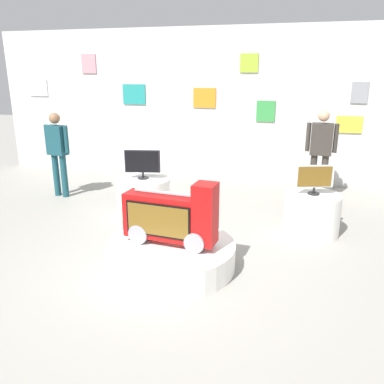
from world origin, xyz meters
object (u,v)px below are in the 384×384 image
Objects in this scene: novelty_firetruck_tv at (171,219)px; tv_on_left_rear at (142,163)px; main_display_pedestal at (171,255)px; shopper_browsing_rear at (58,149)px; tv_on_center_rear at (315,178)px; shopper_browsing_near_truck at (321,148)px; display_pedestal_center_rear at (312,214)px; display_pedestal_left_rear at (144,196)px.

novelty_firetruck_tv is 1.98× the size of tv_on_left_rear.
shopper_browsing_rear reaches higher than main_display_pedestal.
shopper_browsing_near_truck is (0.16, 1.77, 0.11)m from tv_on_center_rear.
display_pedestal_center_rear is 4.73m from shopper_browsing_rear.
tv_on_left_rear is at bearing -151.45° from shopper_browsing_near_truck.
novelty_firetruck_tv reaches higher than tv_on_left_rear.
main_display_pedestal is at bearing -37.32° from shopper_browsing_rear.
shopper_browsing_near_truck is at bearing 84.86° from display_pedestal_center_rear.
shopper_browsing_near_truck is at bearing 60.60° from main_display_pedestal.
display_pedestal_center_rear is (2.73, -0.20, 0.00)m from display_pedestal_left_rear.
display_pedestal_left_rear is at bearing 120.99° from novelty_firetruck_tv.
tv_on_center_rear is 1.78m from shopper_browsing_near_truck.
shopper_browsing_rear reaches higher than tv_on_left_rear.
display_pedestal_left_rear is 2.73m from display_pedestal_center_rear.
tv_on_left_rear is at bearing -14.89° from shopper_browsing_rear.
display_pedestal_center_rear reaches higher than main_display_pedestal.
main_display_pedestal is at bearing -137.96° from tv_on_center_rear.
main_display_pedestal is 3.77m from shopper_browsing_rear.
tv_on_left_rear reaches higher than main_display_pedestal.
tv_on_left_rear is (-1.03, 1.73, 0.73)m from main_display_pedestal.
display_pedestal_left_rear is 0.54× the size of shopper_browsing_near_truck.
display_pedestal_left_rear is 2.79m from tv_on_center_rear.
main_display_pedestal is at bearing -59.29° from tv_on_left_rear.
shopper_browsing_rear reaches higher than novelty_firetruck_tv.
shopper_browsing_near_truck is 4.91m from shopper_browsing_rear.
tv_on_left_rear is 1.12× the size of tv_on_center_rear.
novelty_firetruck_tv is (0.02, -0.01, 0.48)m from main_display_pedestal.
novelty_firetruck_tv is at bearing -137.41° from display_pedestal_center_rear.
display_pedestal_left_rear is 0.56× the size of shopper_browsing_rear.
shopper_browsing_near_truck is at bearing 84.83° from tv_on_center_rear.
tv_on_center_rear is at bearing 42.54° from novelty_firetruck_tv.
display_pedestal_center_rear is at bearing -4.15° from display_pedestal_left_rear.
tv_on_center_rear is (1.70, 1.53, 0.70)m from main_display_pedestal.
shopper_browsing_rear is (-4.63, 0.70, 0.07)m from tv_on_center_rear.
shopper_browsing_rear reaches higher than display_pedestal_left_rear.
tv_on_left_rear is 2.73m from tv_on_center_rear.
shopper_browsing_rear is at bearing 165.11° from tv_on_left_rear.
novelty_firetruck_tv reaches higher than main_display_pedestal.
shopper_browsing_rear is at bearing 165.24° from display_pedestal_left_rear.
tv_on_center_rear is at bearing -8.64° from shopper_browsing_rear.
display_pedestal_center_rear is at bearing 42.59° from novelty_firetruck_tv.
display_pedestal_left_rear is 3.35m from shopper_browsing_near_truck.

